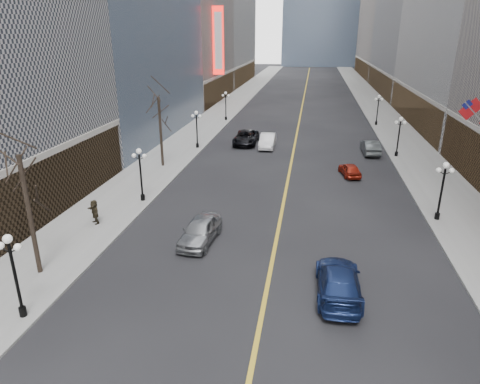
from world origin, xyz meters
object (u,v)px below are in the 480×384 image
(streetlamp_east_1, at_px, (443,185))
(car_sb_mid, at_px, (350,169))
(streetlamp_west_0, at_px, (14,268))
(streetlamp_west_2, at_px, (197,125))
(car_nb_mid, at_px, (268,141))
(car_nb_near, at_px, (200,230))
(streetlamp_west_1, at_px, (140,169))
(streetlamp_east_3, at_px, (378,107))
(car_sb_near, at_px, (339,281))
(car_nb_far, at_px, (246,137))
(streetlamp_east_2, at_px, (399,132))
(car_sb_far, at_px, (371,147))
(streetlamp_west_3, at_px, (226,103))

(streetlamp_east_1, bearing_deg, car_sb_mid, 119.81)
(streetlamp_west_0, bearing_deg, streetlamp_west_2, 90.00)
(streetlamp_west_0, xyz_separation_m, car_nb_mid, (8.49, 35.97, -2.05))
(streetlamp_west_2, bearing_deg, car_nb_near, -74.68)
(streetlamp_west_0, height_order, streetlamp_west_1, same)
(streetlamp_east_3, relative_size, streetlamp_west_1, 1.00)
(streetlamp_west_0, relative_size, car_sb_near, 0.78)
(car_nb_far, distance_m, car_sb_mid, 16.54)
(streetlamp_east_2, relative_size, car_sb_near, 0.78)
(streetlamp_west_0, distance_m, streetlamp_west_1, 16.00)
(streetlamp_east_1, bearing_deg, car_sb_far, 98.40)
(streetlamp_west_3, bearing_deg, streetlamp_west_0, -90.00)
(streetlamp_east_3, xyz_separation_m, car_sb_near, (-7.92, -47.26, -2.06))
(car_sb_mid, bearing_deg, car_nb_near, 44.05)
(car_nb_mid, height_order, car_sb_mid, car_nb_mid)
(car_nb_far, bearing_deg, streetlamp_east_3, 38.58)
(streetlamp_east_3, relative_size, streetlamp_west_0, 1.00)
(streetlamp_east_3, height_order, streetlamp_west_3, same)
(streetlamp_west_3, height_order, car_sb_mid, streetlamp_west_3)
(streetlamp_west_0, bearing_deg, car_nb_near, 55.30)
(streetlamp_east_3, xyz_separation_m, streetlamp_west_2, (-23.60, -18.00, 0.00))
(streetlamp_east_2, bearing_deg, streetlamp_west_0, -124.77)
(streetlamp_east_2, relative_size, car_nb_far, 0.74)
(streetlamp_west_2, xyz_separation_m, car_nb_far, (5.56, 3.27, -2.05))
(streetlamp_west_3, xyz_separation_m, car_nb_far, (5.56, -14.73, -2.05))
(streetlamp_west_2, bearing_deg, car_sb_near, -61.81)
(car_nb_near, bearing_deg, streetlamp_west_2, 110.08)
(streetlamp_east_1, height_order, car_nb_mid, streetlamp_east_1)
(streetlamp_east_2, distance_m, car_sb_far, 3.63)
(streetlamp_west_2, relative_size, car_nb_mid, 0.88)
(car_nb_near, distance_m, car_sb_mid, 19.89)
(car_sb_near, xyz_separation_m, car_sb_mid, (2.11, 21.40, -0.18))
(streetlamp_west_0, relative_size, streetlamp_west_3, 1.00)
(streetlamp_west_3, bearing_deg, streetlamp_east_1, -56.75)
(streetlamp_east_2, bearing_deg, car_sb_far, 160.47)
(streetlamp_east_3, relative_size, car_sb_far, 0.91)
(streetlamp_east_1, relative_size, streetlamp_east_2, 1.00)
(streetlamp_east_1, distance_m, car_sb_far, 19.31)
(streetlamp_west_3, bearing_deg, streetlamp_west_1, -90.00)
(streetlamp_west_0, bearing_deg, car_nb_mid, 76.72)
(streetlamp_east_2, height_order, car_sb_mid, streetlamp_east_2)
(streetlamp_west_1, distance_m, car_sb_near, 19.42)
(car_sb_near, height_order, car_sb_far, car_sb_near)
(streetlamp_west_2, height_order, car_sb_mid, streetlamp_west_2)
(streetlamp_west_2, bearing_deg, streetlamp_west_0, -90.00)
(car_nb_near, xyz_separation_m, car_sb_mid, (11.12, 16.49, -0.20))
(streetlamp_east_2, height_order, car_sb_near, streetlamp_east_2)
(streetlamp_east_3, distance_m, car_nb_mid, 22.13)
(streetlamp_east_2, bearing_deg, car_nb_near, -124.79)
(streetlamp_east_2, distance_m, car_nb_mid, 15.37)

